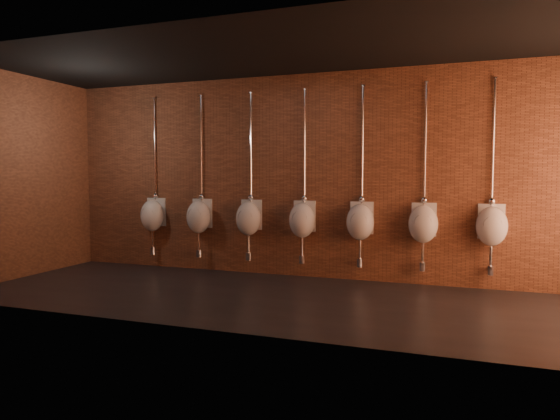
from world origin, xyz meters
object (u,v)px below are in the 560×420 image
at_px(urinal_0, 153,215).
at_px(urinal_2, 249,218).
at_px(urinal_5, 423,223).
at_px(urinal_3, 302,219).
at_px(urinal_4, 360,221).
at_px(urinal_6, 492,225).
at_px(urinal_1, 199,216).

distance_m(urinal_0, urinal_2, 1.82).
bearing_deg(urinal_2, urinal_5, 0.00).
relative_size(urinal_3, urinal_4, 1.00).
xyz_separation_m(urinal_4, urinal_5, (0.91, 0.00, 0.00)).
bearing_deg(urinal_3, urinal_6, 0.00).
relative_size(urinal_4, urinal_6, 1.00).
distance_m(urinal_4, urinal_5, 0.91).
height_order(urinal_3, urinal_6, same).
bearing_deg(urinal_0, urinal_6, 0.00).
bearing_deg(urinal_5, urinal_1, 180.00).
bearing_deg(urinal_5, urinal_2, 180.00).
bearing_deg(urinal_0, urinal_5, 0.00).
bearing_deg(urinal_2, urinal_4, 0.00).
height_order(urinal_2, urinal_4, same).
xyz_separation_m(urinal_0, urinal_1, (0.91, 0.00, 0.00)).
height_order(urinal_2, urinal_3, same).
xyz_separation_m(urinal_1, urinal_4, (2.73, 0.00, 0.00)).
height_order(urinal_1, urinal_2, same).
bearing_deg(urinal_6, urinal_2, 180.00).
xyz_separation_m(urinal_3, urinal_5, (1.82, 0.00, 0.00)).
distance_m(urinal_3, urinal_6, 2.73).
distance_m(urinal_1, urinal_5, 3.64).
bearing_deg(urinal_6, urinal_0, 180.00).
bearing_deg(urinal_5, urinal_4, 180.00).
relative_size(urinal_1, urinal_3, 1.00).
bearing_deg(urinal_3, urinal_5, 0.00).
xyz_separation_m(urinal_0, urinal_2, (1.82, 0.00, 0.00)).
bearing_deg(urinal_1, urinal_3, 0.00).
bearing_deg(urinal_0, urinal_2, 0.00).
distance_m(urinal_1, urinal_2, 0.91).
bearing_deg(urinal_1, urinal_0, 180.00).
bearing_deg(urinal_1, urinal_2, 0.00).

